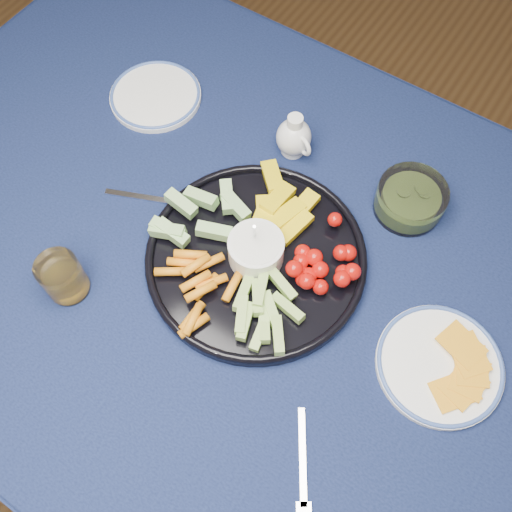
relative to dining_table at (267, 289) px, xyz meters
The scene contains 9 objects.
dining_table is the anchor object (origin of this frame).
crudite_platter 0.11m from the dining_table, behind, with size 0.39×0.39×0.12m.
creamer_pitcher 0.29m from the dining_table, 112.29° to the left, with size 0.08×0.07×0.09m.
pickle_bowl 0.31m from the dining_table, 59.37° to the left, with size 0.13×0.13×0.06m.
cheese_plate 0.34m from the dining_table, ahead, with size 0.21×0.21×0.02m.
juice_tumbler 0.37m from the dining_table, 140.27° to the right, with size 0.07×0.07×0.09m.
fork_left 0.26m from the dining_table, behind, with size 0.18×0.09×0.00m.
fork_right 0.36m from the dining_table, 48.33° to the right, with size 0.11×0.15×0.00m.
side_plate_extra 0.47m from the dining_table, 153.69° to the left, with size 0.19×0.19×0.02m.
Camera 1 is at (0.23, -0.38, 1.65)m, focal length 40.00 mm.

